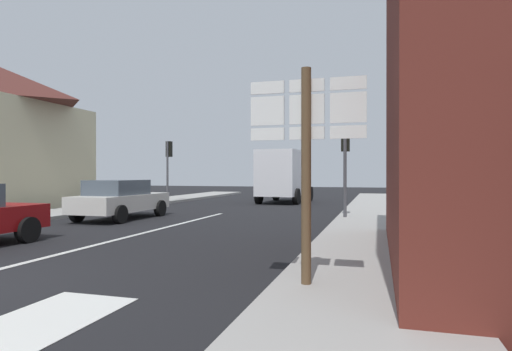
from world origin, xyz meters
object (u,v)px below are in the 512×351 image
sedan_far (120,199)px  traffic_light_near_right (345,151)px  route_sign_post (306,152)px  traffic_light_far_left (169,157)px  delivery_truck (284,175)px

sedan_far → traffic_light_near_right: bearing=13.0°
route_sign_post → traffic_light_far_left: size_ratio=0.89×
sedan_far → traffic_light_near_right: traffic_light_near_right is taller
route_sign_post → traffic_light_near_right: traffic_light_near_right is taller
sedan_far → delivery_truck: delivery_truck is taller
sedan_far → route_sign_post: (8.33, -7.89, 1.24)m
delivery_truck → traffic_light_near_right: 9.89m
delivery_truck → traffic_light_far_left: size_ratio=1.42×
route_sign_post → traffic_light_near_right: 9.79m
delivery_truck → traffic_light_far_left: traffic_light_far_left is taller
sedan_far → traffic_light_far_left: bearing=106.1°
delivery_truck → route_sign_post: (4.39, -18.68, 0.35)m
sedan_far → delivery_truck: 11.51m
delivery_truck → route_sign_post: size_ratio=1.60×
sedan_far → route_sign_post: route_sign_post is taller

